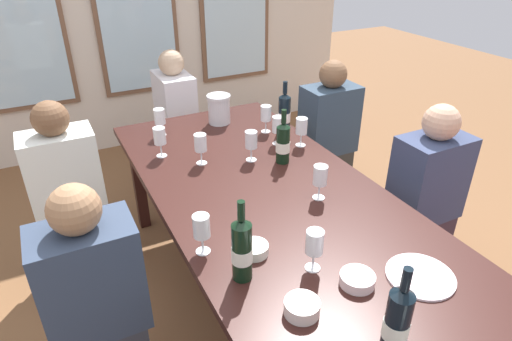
% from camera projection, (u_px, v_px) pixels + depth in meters
% --- Properties ---
extents(ground_plane, '(12.00, 12.00, 0.00)m').
position_uv_depth(ground_plane, '(281.00, 320.00, 2.41)').
color(ground_plane, brown).
extents(dining_table, '(1.05, 2.61, 0.74)m').
position_uv_depth(dining_table, '(285.00, 218.00, 2.08)').
color(dining_table, '#321713').
rests_on(dining_table, ground).
extents(white_plate_0, '(0.25, 0.25, 0.01)m').
position_uv_depth(white_plate_0, '(420.00, 276.00, 1.64)').
color(white_plate_0, white).
rests_on(white_plate_0, dining_table).
extents(metal_pitcher, '(0.16, 0.16, 0.19)m').
position_uv_depth(metal_pitcher, '(219.00, 109.00, 2.89)').
color(metal_pitcher, silver).
rests_on(metal_pitcher, dining_table).
extents(wine_bottle_0, '(0.08, 0.08, 0.31)m').
position_uv_depth(wine_bottle_0, '(283.00, 143.00, 2.39)').
color(wine_bottle_0, black).
rests_on(wine_bottle_0, dining_table).
extents(wine_bottle_1, '(0.08, 0.08, 0.33)m').
position_uv_depth(wine_bottle_1, '(284.00, 113.00, 2.74)').
color(wine_bottle_1, black).
rests_on(wine_bottle_1, dining_table).
extents(wine_bottle_2, '(0.08, 0.08, 0.34)m').
position_uv_depth(wine_bottle_2, '(397.00, 322.00, 1.29)').
color(wine_bottle_2, black).
rests_on(wine_bottle_2, dining_table).
extents(wine_bottle_3, '(0.08, 0.08, 0.34)m').
position_uv_depth(wine_bottle_3, '(242.00, 249.00, 1.58)').
color(wine_bottle_3, black).
rests_on(wine_bottle_3, dining_table).
extents(tasting_bowl_0, '(0.12, 0.12, 0.05)m').
position_uv_depth(tasting_bowl_0, '(302.00, 307.00, 1.48)').
color(tasting_bowl_0, white).
rests_on(tasting_bowl_0, dining_table).
extents(tasting_bowl_1, '(0.12, 0.12, 0.04)m').
position_uv_depth(tasting_bowl_1, '(254.00, 249.00, 1.75)').
color(tasting_bowl_1, white).
rests_on(tasting_bowl_1, dining_table).
extents(tasting_bowl_2, '(0.13, 0.13, 0.04)m').
position_uv_depth(tasting_bowl_2, '(357.00, 279.00, 1.60)').
color(tasting_bowl_2, white).
rests_on(tasting_bowl_2, dining_table).
extents(wine_glass_0, '(0.07, 0.07, 0.17)m').
position_uv_depth(wine_glass_0, '(320.00, 177.00, 2.06)').
color(wine_glass_0, white).
rests_on(wine_glass_0, dining_table).
extents(wine_glass_2, '(0.07, 0.07, 0.17)m').
position_uv_depth(wine_glass_2, '(266.00, 114.00, 2.75)').
color(wine_glass_2, white).
rests_on(wine_glass_2, dining_table).
extents(wine_glass_3, '(0.07, 0.07, 0.17)m').
position_uv_depth(wine_glass_3, '(251.00, 141.00, 2.41)').
color(wine_glass_3, white).
rests_on(wine_glass_3, dining_table).
extents(wine_glass_4, '(0.07, 0.07, 0.17)m').
position_uv_depth(wine_glass_4, '(201.00, 144.00, 2.37)').
color(wine_glass_4, white).
rests_on(wine_glass_4, dining_table).
extents(wine_glass_5, '(0.07, 0.07, 0.17)m').
position_uv_depth(wine_glass_5, '(278.00, 125.00, 2.59)').
color(wine_glass_5, white).
rests_on(wine_glass_5, dining_table).
extents(wine_glass_6, '(0.07, 0.07, 0.17)m').
position_uv_depth(wine_glass_6, '(160.00, 137.00, 2.45)').
color(wine_glass_6, white).
rests_on(wine_glass_6, dining_table).
extents(wine_glass_7, '(0.07, 0.07, 0.17)m').
position_uv_depth(wine_glass_7, '(201.00, 228.00, 1.72)').
color(wine_glass_7, white).
rests_on(wine_glass_7, dining_table).
extents(wine_glass_8, '(0.07, 0.07, 0.17)m').
position_uv_depth(wine_glass_8, '(315.00, 243.00, 1.63)').
color(wine_glass_8, white).
rests_on(wine_glass_8, dining_table).
extents(wine_glass_9, '(0.07, 0.07, 0.17)m').
position_uv_depth(wine_glass_9, '(160.00, 118.00, 2.70)').
color(wine_glass_9, white).
rests_on(wine_glass_9, dining_table).
extents(wine_glass_10, '(0.07, 0.07, 0.17)m').
position_uv_depth(wine_glass_10, '(301.00, 127.00, 2.57)').
color(wine_glass_10, white).
rests_on(wine_glass_10, dining_table).
extents(seated_person_2, '(0.38, 0.24, 1.11)m').
position_uv_depth(seated_person_2, '(98.00, 310.00, 1.78)').
color(seated_person_2, '#343842').
rests_on(seated_person_2, ground).
extents(seated_person_3, '(0.38, 0.24, 1.11)m').
position_uv_depth(seated_person_3, '(424.00, 203.00, 2.47)').
color(seated_person_3, '#362834').
rests_on(seated_person_3, ground).
extents(seated_person_4, '(0.38, 0.24, 1.11)m').
position_uv_depth(seated_person_4, '(70.00, 198.00, 2.51)').
color(seated_person_4, '#2B272B').
rests_on(seated_person_4, ground).
extents(seated_person_5, '(0.38, 0.24, 1.11)m').
position_uv_depth(seated_person_5, '(327.00, 140.00, 3.19)').
color(seated_person_5, '#33322D').
rests_on(seated_person_5, ground).
extents(seated_person_6, '(0.24, 0.38, 1.11)m').
position_uv_depth(seated_person_6, '(177.00, 125.00, 3.44)').
color(seated_person_6, '#2C2635').
rests_on(seated_person_6, ground).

